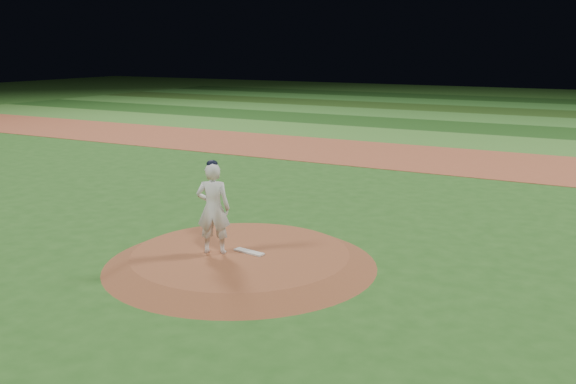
% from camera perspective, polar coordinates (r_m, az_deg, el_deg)
% --- Properties ---
extents(ground, '(120.00, 120.00, 0.00)m').
position_cam_1_polar(ground, '(13.12, -4.21, -6.41)').
color(ground, '#26581C').
rests_on(ground, ground).
extents(infield_dirt_band, '(70.00, 6.00, 0.02)m').
position_cam_1_polar(infield_dirt_band, '(25.67, 12.95, 2.89)').
color(infield_dirt_band, '#9A4C30').
rests_on(infield_dirt_band, ground).
extents(outfield_stripe_0, '(70.00, 5.00, 0.02)m').
position_cam_1_polar(outfield_stripe_0, '(30.94, 15.75, 4.40)').
color(outfield_stripe_0, '#3D782B').
rests_on(outfield_stripe_0, ground).
extents(outfield_stripe_1, '(70.00, 5.00, 0.02)m').
position_cam_1_polar(outfield_stripe_1, '(35.79, 17.59, 5.38)').
color(outfield_stripe_1, '#1B4616').
rests_on(outfield_stripe_1, ground).
extents(outfield_stripe_2, '(70.00, 5.00, 0.02)m').
position_cam_1_polar(outfield_stripe_2, '(40.68, 18.99, 6.12)').
color(outfield_stripe_2, '#37752A').
rests_on(outfield_stripe_2, ground).
extents(outfield_stripe_3, '(70.00, 5.00, 0.02)m').
position_cam_1_polar(outfield_stripe_3, '(45.59, 20.09, 6.70)').
color(outfield_stripe_3, '#234616').
rests_on(outfield_stripe_3, ground).
extents(outfield_stripe_4, '(70.00, 5.00, 0.02)m').
position_cam_1_polar(outfield_stripe_4, '(50.52, 20.98, 7.17)').
color(outfield_stripe_4, '#2F6E28').
rests_on(outfield_stripe_4, ground).
extents(outfield_stripe_5, '(70.00, 5.00, 0.02)m').
position_cam_1_polar(outfield_stripe_5, '(55.46, 21.71, 7.55)').
color(outfield_stripe_5, '#184014').
rests_on(outfield_stripe_5, ground).
extents(pitchers_mound, '(5.50, 5.50, 0.25)m').
position_cam_1_polar(pitchers_mound, '(13.08, -4.22, -5.89)').
color(pitchers_mound, brown).
rests_on(pitchers_mound, ground).
extents(pitching_rubber, '(0.70, 0.27, 0.03)m').
position_cam_1_polar(pitching_rubber, '(13.01, -3.47, -5.33)').
color(pitching_rubber, silver).
rests_on(pitching_rubber, pitchers_mound).
extents(rosin_bag, '(0.11, 0.11, 0.06)m').
position_cam_1_polar(rosin_bag, '(14.68, -5.87, -3.18)').
color(rosin_bag, beige).
rests_on(rosin_bag, pitchers_mound).
extents(pitcher_on_mound, '(0.79, 0.67, 1.90)m').
position_cam_1_polar(pitcher_on_mound, '(12.82, -6.66, -1.40)').
color(pitcher_on_mound, silver).
rests_on(pitcher_on_mound, pitchers_mound).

